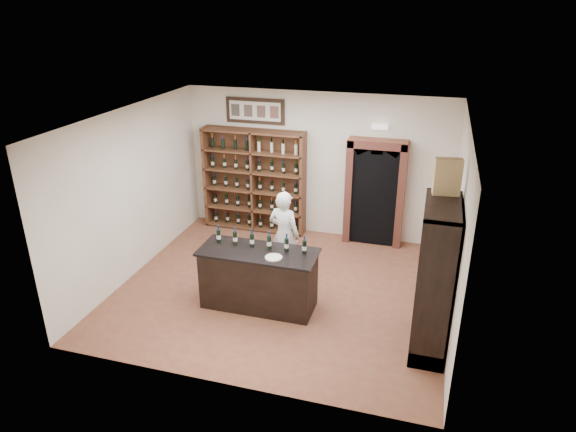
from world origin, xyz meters
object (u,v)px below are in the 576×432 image
object	(u,v)px
wine_crate	(447,177)
counter_bottle_0	(219,236)
shopkeeper	(284,235)
side_cabinet	(435,300)
wine_shelf	(255,180)
tasting_counter	(259,279)

from	to	relation	value
wine_crate	counter_bottle_0	bearing A→B (deg)	171.39
counter_bottle_0	shopkeeper	bearing A→B (deg)	47.61
side_cabinet	shopkeeper	xyz separation A→B (m)	(-2.61, 1.35, 0.06)
wine_shelf	tasting_counter	xyz separation A→B (m)	(1.10, -2.93, -0.61)
tasting_counter	wine_crate	world-z (taller)	wine_crate
shopkeeper	wine_crate	xyz separation A→B (m)	(2.58, -0.96, 1.64)
wine_shelf	wine_crate	size ratio (longest dim) A/B	4.34
side_cabinet	wine_shelf	bearing A→B (deg)	139.79
counter_bottle_0	side_cabinet	xyz separation A→B (m)	(3.44, -0.43, -0.35)
wine_shelf	side_cabinet	xyz separation A→B (m)	(3.82, -3.23, -0.35)
wine_shelf	tasting_counter	bearing A→B (deg)	-69.44
shopkeeper	wine_crate	world-z (taller)	wine_crate
tasting_counter	wine_crate	bearing A→B (deg)	1.92
side_cabinet	shopkeeper	distance (m)	2.94
side_cabinet	wine_crate	distance (m)	1.74
wine_shelf	wine_crate	bearing A→B (deg)	-36.80
counter_bottle_0	wine_crate	distance (m)	3.67
wine_shelf	tasting_counter	world-z (taller)	wine_shelf
wine_crate	wine_shelf	bearing A→B (deg)	135.24
shopkeeper	side_cabinet	bearing A→B (deg)	166.48
wine_shelf	side_cabinet	world-z (taller)	same
counter_bottle_0	shopkeeper	world-z (taller)	shopkeeper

